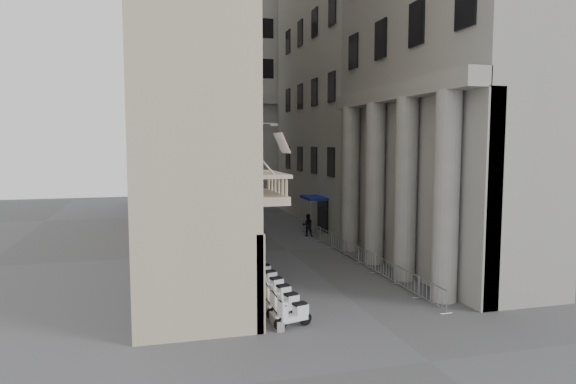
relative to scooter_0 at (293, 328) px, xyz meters
name	(u,v)px	position (x,y,z in m)	size (l,w,h in m)	color
ground	(430,362)	(3.68, -4.37, 0.00)	(120.00, 120.00, 0.00)	#47474A
left_building	(172,5)	(-3.82, 17.63, 17.00)	(5.00, 36.00, 34.00)	#BBAB90
far_building	(227,82)	(3.68, 43.63, 15.00)	(22.00, 10.00, 30.00)	#B8B5AD
iron_fence	(229,257)	(-0.62, 13.63, 0.00)	(0.30, 28.00, 1.40)	black
blue_awning	(314,231)	(7.83, 21.63, 0.00)	(1.60, 3.00, 3.00)	navy
flag	(282,323)	(-0.32, 0.63, 0.00)	(1.00, 1.40, 8.20)	#9E0C11
scooter_0	(293,328)	(0.00, 0.00, 0.00)	(0.56, 1.40, 1.50)	white
scooter_1	(285,317)	(0.00, 1.38, 0.00)	(0.56, 1.40, 1.50)	white
scooter_2	(277,307)	(0.00, 2.75, 0.00)	(0.56, 1.40, 1.50)	white
scooter_3	(271,298)	(0.00, 4.13, 0.00)	(0.56, 1.40, 1.50)	white
scooter_4	(265,290)	(0.00, 5.51, 0.00)	(0.56, 1.40, 1.50)	white
scooter_5	(259,283)	(0.00, 6.89, 0.00)	(0.56, 1.40, 1.50)	white
scooter_6	(254,277)	(0.00, 8.26, 0.00)	(0.56, 1.40, 1.50)	white
scooter_7	(250,271)	(0.00, 9.64, 0.00)	(0.56, 1.40, 1.50)	white
scooter_8	(245,266)	(0.00, 11.02, 0.00)	(0.56, 1.40, 1.50)	white
scooter_9	(242,261)	(0.00, 12.39, 0.00)	(0.56, 1.40, 1.50)	white
scooter_10	(238,256)	(0.00, 13.77, 0.00)	(0.56, 1.40, 1.50)	white
scooter_11	(235,252)	(0.00, 15.15, 0.00)	(0.56, 1.40, 1.50)	white
scooter_12	(232,248)	(0.00, 16.52, 0.00)	(0.56, 1.40, 1.50)	white
scooter_13	(229,244)	(0.00, 17.90, 0.00)	(0.56, 1.40, 1.50)	white
scooter_14	(226,241)	(0.00, 19.28, 0.00)	(0.56, 1.40, 1.50)	white
barrier_0	(432,306)	(6.99, 1.07, 0.00)	(0.60, 2.40, 1.10)	#AEB0B6
barrier_1	(406,291)	(6.99, 3.57, 0.00)	(0.60, 2.40, 1.10)	#AEB0B6
barrier_2	(385,278)	(6.99, 6.07, 0.00)	(0.60, 2.40, 1.10)	#AEB0B6
barrier_3	(367,268)	(6.99, 8.57, 0.00)	(0.60, 2.40, 1.10)	#AEB0B6
barrier_4	(351,259)	(6.99, 11.07, 0.00)	(0.60, 2.40, 1.10)	#AEB0B6
barrier_5	(338,251)	(6.99, 13.57, 0.00)	(0.60, 2.40, 1.10)	#AEB0B6
barrier_6	(326,244)	(6.99, 16.07, 0.00)	(0.60, 2.40, 1.10)	#AEB0B6
barrier_7	(315,238)	(6.99, 18.57, 0.00)	(0.60, 2.40, 1.10)	#AEB0B6
barrier_8	(306,233)	(6.99, 21.07, 0.00)	(0.60, 2.40, 1.10)	#AEB0B6
security_tent	(232,200)	(1.43, 25.41, 2.45)	(3.60, 3.60, 2.93)	white
street_lamp	(243,175)	(0.61, 15.15, 5.36)	(2.91, 0.28, 8.92)	#93959B
info_kiosk	(224,235)	(-0.51, 16.79, 0.91)	(0.37, 0.88, 1.81)	black
pedestrian_a	(250,223)	(2.47, 22.46, 0.79)	(0.58, 0.38, 1.59)	black
pedestrian_b	(308,225)	(6.68, 19.69, 0.91)	(0.88, 0.69, 1.81)	black
pedestrian_c	(254,215)	(3.74, 27.13, 0.85)	(0.83, 0.54, 1.70)	black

